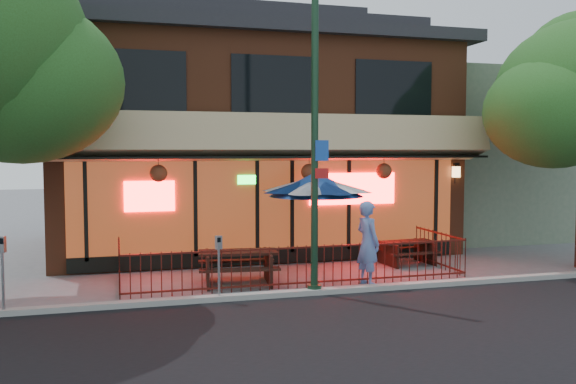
% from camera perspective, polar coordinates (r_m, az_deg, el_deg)
% --- Properties ---
extents(ground, '(80.00, 80.00, 0.00)m').
position_cam_1_polar(ground, '(14.22, 1.96, -9.10)').
color(ground, gray).
rests_on(ground, ground).
extents(curb, '(80.00, 0.25, 0.12)m').
position_cam_1_polar(curb, '(13.74, 2.60, -9.31)').
color(curb, '#999993').
rests_on(curb, ground).
extents(restaurant_building, '(12.96, 9.49, 8.05)m').
position_cam_1_polar(restaurant_building, '(20.76, -4.02, 6.48)').
color(restaurant_building, brown).
rests_on(restaurant_building, ground).
extents(neighbor_building, '(6.00, 7.00, 6.00)m').
position_cam_1_polar(neighbor_building, '(24.72, 16.61, 3.32)').
color(neighbor_building, gray).
rests_on(neighbor_building, ground).
extents(patio_fence, '(8.44, 2.62, 1.00)m').
position_cam_1_polar(patio_fence, '(14.56, 1.36, -6.26)').
color(patio_fence, '#4B1510').
rests_on(patio_fence, ground).
extents(street_light, '(0.43, 0.32, 7.00)m').
position_cam_1_polar(street_light, '(13.47, 2.52, 3.68)').
color(street_light, '#173420').
rests_on(street_light, ground).
extents(picnic_table_left, '(2.03, 1.65, 0.80)m').
position_cam_1_polar(picnic_table_left, '(14.72, -4.69, -6.58)').
color(picnic_table_left, black).
rests_on(picnic_table_left, ground).
extents(picnic_table_right, '(1.63, 1.30, 0.66)m').
position_cam_1_polar(picnic_table_right, '(17.51, 11.06, -5.25)').
color(picnic_table_right, black).
rests_on(picnic_table_right, ground).
extents(patio_umbrella, '(2.41, 2.41, 2.75)m').
position_cam_1_polar(patio_umbrella, '(15.50, 2.64, 0.75)').
color(patio_umbrella, gray).
rests_on(patio_umbrella, ground).
extents(pedestrian, '(0.65, 0.83, 2.01)m').
position_cam_1_polar(pedestrian, '(14.64, 7.47, -4.75)').
color(pedestrian, '#6482C8').
rests_on(pedestrian, ground).
extents(parking_meter_near, '(0.15, 0.14, 1.40)m').
position_cam_1_polar(parking_meter_near, '(13.08, -6.50, -6.05)').
color(parking_meter_near, gray).
rests_on(parking_meter_near, ground).
extents(parking_meter_far, '(0.16, 0.15, 1.56)m').
position_cam_1_polar(parking_meter_far, '(13.08, -25.17, -5.94)').
color(parking_meter_far, gray).
rests_on(parking_meter_far, ground).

